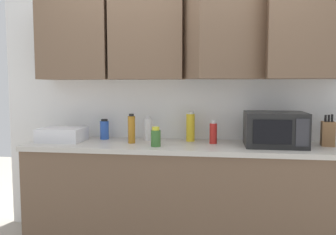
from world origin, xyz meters
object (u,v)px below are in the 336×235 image
(bottle_blue_cleaner, at_px, (104,130))
(bottle_yellow_mustard, at_px, (190,127))
(dish_rack, at_px, (62,135))
(bottle_amber_vinegar, at_px, (132,129))
(knife_block, at_px, (328,133))
(bottle_green_oil, at_px, (156,137))
(bottle_red_sauce, at_px, (213,133))
(microwave, at_px, (275,129))
(bottle_white_jar, at_px, (148,129))

(bottle_blue_cleaner, height_order, bottle_yellow_mustard, bottle_yellow_mustard)
(bottle_yellow_mustard, bearing_deg, dish_rack, -171.65)
(bottle_blue_cleaner, distance_m, bottle_amber_vinegar, 0.35)
(knife_block, xyz_separation_m, bottle_yellow_mustard, (-1.13, 0.09, 0.03))
(bottle_green_oil, height_order, bottle_amber_vinegar, bottle_amber_vinegar)
(dish_rack, distance_m, knife_block, 2.27)
(knife_block, distance_m, bottle_red_sauce, 0.93)
(dish_rack, height_order, bottle_green_oil, bottle_green_oil)
(microwave, bearing_deg, bottle_red_sauce, 172.46)
(knife_block, xyz_separation_m, bottle_amber_vinegar, (-1.63, -0.09, 0.02))
(microwave, xyz_separation_m, knife_block, (0.43, 0.08, -0.04))
(bottle_white_jar, bearing_deg, microwave, -8.99)
(bottle_green_oil, bearing_deg, knife_block, 9.09)
(knife_block, bearing_deg, dish_rack, -178.04)
(bottle_red_sauce, bearing_deg, bottle_blue_cleaner, 173.92)
(microwave, distance_m, bottle_blue_cleaner, 1.51)
(bottle_amber_vinegar, bearing_deg, dish_rack, 178.89)
(dish_rack, bearing_deg, microwave, -0.06)
(knife_block, xyz_separation_m, bottle_red_sauce, (-0.93, -0.01, -0.01))
(microwave, xyz_separation_m, bottle_blue_cleaner, (-1.50, 0.17, -0.05))
(microwave, xyz_separation_m, bottle_yellow_mustard, (-0.70, 0.17, -0.01))
(dish_rack, relative_size, bottle_white_jar, 1.72)
(bottle_amber_vinegar, distance_m, bottle_white_jar, 0.21)
(dish_rack, distance_m, bottle_yellow_mustard, 1.14)
(bottle_blue_cleaner, bearing_deg, dish_rack, -152.96)
(bottle_yellow_mustard, distance_m, bottle_white_jar, 0.39)
(bottle_amber_vinegar, bearing_deg, bottle_yellow_mustard, 19.84)
(bottle_red_sauce, xyz_separation_m, bottle_green_oil, (-0.46, -0.21, -0.02))
(bottle_red_sauce, distance_m, bottle_yellow_mustard, 0.23)
(knife_block, height_order, bottle_red_sauce, knife_block)
(bottle_amber_vinegar, bearing_deg, bottle_green_oil, -29.53)
(dish_rack, height_order, bottle_yellow_mustard, bottle_yellow_mustard)
(bottle_white_jar, bearing_deg, bottle_amber_vinegar, -120.35)
(bottle_blue_cleaner, bearing_deg, microwave, -6.57)
(bottle_amber_vinegar, relative_size, bottle_white_jar, 1.15)
(bottle_blue_cleaner, bearing_deg, knife_block, -2.75)
(microwave, height_order, bottle_amber_vinegar, microwave)
(knife_block, bearing_deg, microwave, -169.62)
(bottle_yellow_mustard, bearing_deg, bottle_blue_cleaner, 179.66)
(bottle_white_jar, bearing_deg, bottle_red_sauce, -10.21)
(knife_block, xyz_separation_m, bottle_blue_cleaner, (-1.93, 0.09, -0.01))
(microwave, distance_m, bottle_yellow_mustard, 0.72)
(knife_block, distance_m, bottle_green_oil, 1.41)
(knife_block, distance_m, bottle_yellow_mustard, 1.14)
(bottle_green_oil, bearing_deg, bottle_white_jar, 112.04)
(bottle_yellow_mustard, relative_size, bottle_amber_vinegar, 1.04)
(bottle_green_oil, relative_size, bottle_blue_cleaner, 0.86)
(dish_rack, bearing_deg, bottle_yellow_mustard, 8.35)
(microwave, height_order, bottle_yellow_mustard, microwave)
(dish_rack, relative_size, bottle_amber_vinegar, 1.50)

